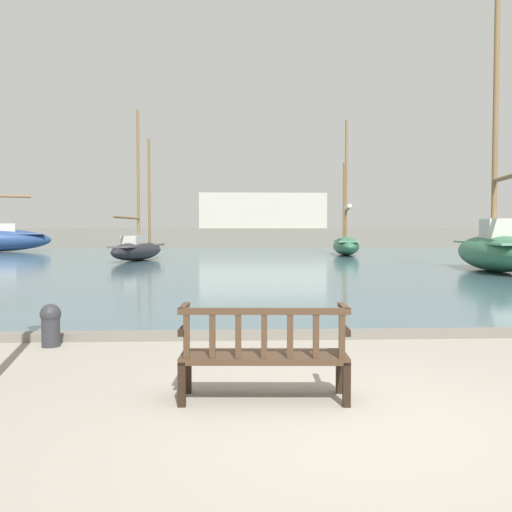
{
  "coord_description": "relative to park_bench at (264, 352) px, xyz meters",
  "views": [
    {
      "loc": [
        -1.09,
        -4.73,
        1.62
      ],
      "look_at": [
        -0.37,
        10.0,
        1.0
      ],
      "focal_mm": 40.0,
      "sensor_mm": 36.0,
      "label": 1
    }
  ],
  "objects": [
    {
      "name": "far_breakwater",
      "position": [
        1.41,
        52.62,
        1.29
      ],
      "size": [
        50.62,
        2.4,
        5.56
      ],
      "color": "slate",
      "rests_on": "ground"
    },
    {
      "name": "quay_edge_kerb",
      "position": [
        0.75,
        3.18,
        -0.41
      ],
      "size": [
        40.0,
        0.3,
        0.12
      ],
      "primitive_type": "cube",
      "color": "slate",
      "rests_on": "ground"
    },
    {
      "name": "sailboat_distant_harbor",
      "position": [
        7.57,
        32.61,
        0.36
      ],
      "size": [
        2.72,
        7.76,
        9.06
      ],
      "color": "#2D6647",
      "rests_on": "harbor_water"
    },
    {
      "name": "sailboat_far_starboard",
      "position": [
        -5.28,
        25.88,
        0.27
      ],
      "size": [
        2.72,
        8.14,
        8.16
      ],
      "color": "black",
      "rests_on": "harbor_water"
    },
    {
      "name": "mooring_bollard",
      "position": [
        -2.85,
        2.73,
        -0.13
      ],
      "size": [
        0.29,
        0.29,
        0.61
      ],
      "color": "#2D2D33",
      "rests_on": "ground"
    },
    {
      "name": "park_bench",
      "position": [
        0.0,
        0.0,
        0.0
      ],
      "size": [
        1.62,
        0.6,
        0.92
      ],
      "color": "black",
      "rests_on": "ground"
    },
    {
      "name": "ground_plane",
      "position": [
        0.75,
        -0.67,
        -0.47
      ],
      "size": [
        160.0,
        160.0,
        0.0
      ],
      "primitive_type": "plane",
      "color": "gray"
    },
    {
      "name": "harbor_water",
      "position": [
        0.75,
        43.33,
        -0.43
      ],
      "size": [
        100.0,
        80.0,
        0.08
      ],
      "primitive_type": "cube",
      "color": "#476670",
      "rests_on": "ground"
    },
    {
      "name": "sailboat_mid_port",
      "position": [
        10.17,
        16.56,
        0.5
      ],
      "size": [
        3.18,
        7.7,
        11.09
      ],
      "color": "#2D6647",
      "rests_on": "harbor_water"
    }
  ]
}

